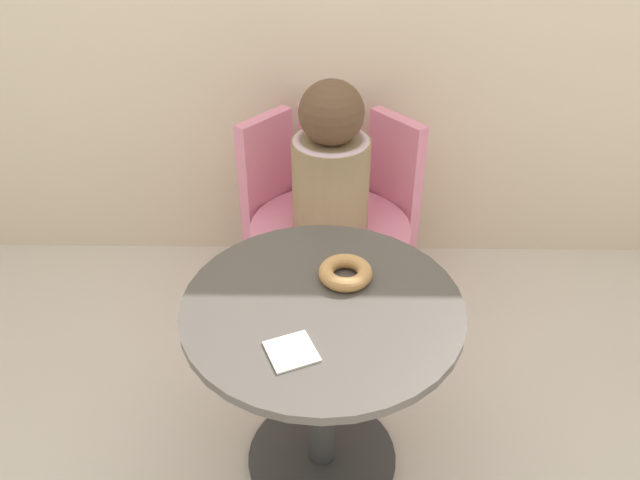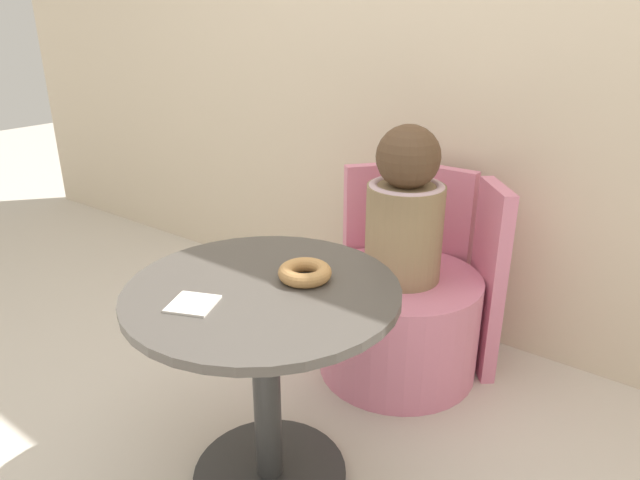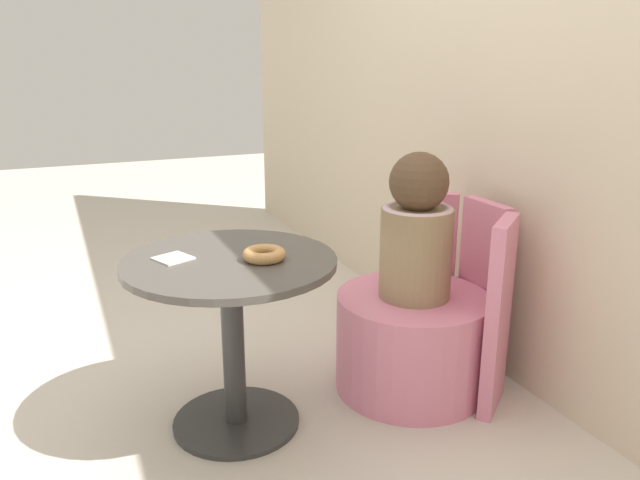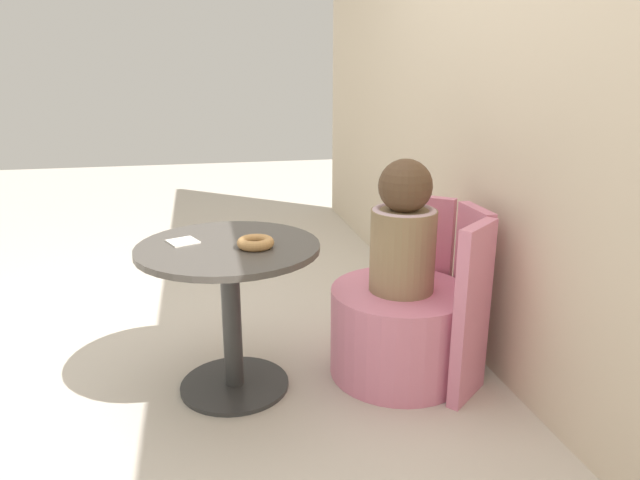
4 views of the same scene
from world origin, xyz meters
TOP-DOWN VIEW (x-y plane):
  - ground_plane at (0.00, 0.00)m, footprint 12.00×12.00m
  - back_wall at (0.00, 1.13)m, footprint 6.00×0.06m
  - round_table at (0.00, -0.02)m, footprint 0.72×0.72m
  - tub_chair at (0.02, 0.69)m, footprint 0.59×0.59m
  - booth_backrest at (0.02, 0.93)m, footprint 0.69×0.25m
  - child_figure at (0.02, 0.69)m, footprint 0.27×0.27m
  - donut at (0.06, 0.08)m, footprint 0.14×0.14m
  - paper_napkin at (-0.07, -0.19)m, footprint 0.14×0.14m

SIDE VIEW (x-z plane):
  - ground_plane at x=0.00m, z-range 0.00..0.00m
  - tub_chair at x=0.02m, z-range 0.00..0.39m
  - booth_backrest at x=0.02m, z-range 0.00..0.73m
  - round_table at x=0.00m, z-range 0.14..0.76m
  - paper_napkin at x=-0.07m, z-range 0.63..0.63m
  - donut at x=0.06m, z-range 0.63..0.66m
  - child_figure at x=0.02m, z-range 0.37..0.92m
  - back_wall at x=0.00m, z-range 0.00..2.40m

